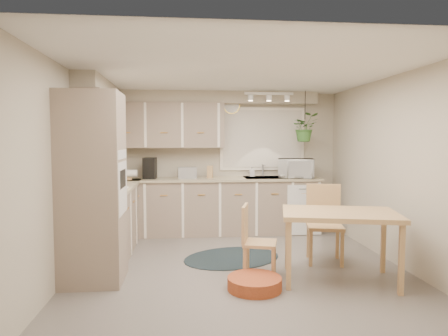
% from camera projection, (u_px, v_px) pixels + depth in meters
% --- Properties ---
extents(floor, '(4.20, 4.20, 0.00)m').
position_uv_depth(floor, '(238.00, 266.00, 5.00)').
color(floor, '#66605A').
rests_on(floor, ground).
extents(ceiling, '(4.20, 4.20, 0.00)m').
position_uv_depth(ceiling, '(239.00, 72.00, 4.84)').
color(ceiling, silver).
rests_on(ceiling, wall_back).
extents(wall_back, '(4.00, 0.04, 2.40)m').
position_uv_depth(wall_back, '(223.00, 162.00, 7.00)').
color(wall_back, '#AFA591').
rests_on(wall_back, floor).
extents(wall_front, '(4.00, 0.04, 2.40)m').
position_uv_depth(wall_front, '(278.00, 193.00, 2.83)').
color(wall_front, '#AFA591').
rests_on(wall_front, floor).
extents(wall_left, '(0.04, 4.20, 2.40)m').
position_uv_depth(wall_left, '(71.00, 172.00, 4.73)').
color(wall_left, '#AFA591').
rests_on(wall_left, floor).
extents(wall_right, '(0.04, 4.20, 2.40)m').
position_uv_depth(wall_right, '(393.00, 170.00, 5.11)').
color(wall_right, '#AFA591').
rests_on(wall_right, floor).
extents(base_cab_left, '(0.60, 1.85, 0.90)m').
position_uv_depth(base_cab_left, '(112.00, 219.00, 5.68)').
color(base_cab_left, gray).
rests_on(base_cab_left, floor).
extents(base_cab_back, '(3.60, 0.60, 0.90)m').
position_uv_depth(base_cab_back, '(213.00, 207.00, 6.74)').
color(base_cab_back, gray).
rests_on(base_cab_back, floor).
extents(counter_left, '(0.64, 1.89, 0.04)m').
position_uv_depth(counter_left, '(112.00, 187.00, 5.64)').
color(counter_left, tan).
rests_on(counter_left, base_cab_left).
extents(counter_back, '(3.64, 0.64, 0.04)m').
position_uv_depth(counter_back, '(213.00, 179.00, 6.70)').
color(counter_back, tan).
rests_on(counter_back, base_cab_back).
extents(oven_stack, '(0.65, 0.65, 2.10)m').
position_uv_depth(oven_stack, '(93.00, 188.00, 4.40)').
color(oven_stack, gray).
rests_on(oven_stack, floor).
extents(wall_oven_face, '(0.02, 0.56, 0.58)m').
position_uv_depth(wall_oven_face, '(122.00, 188.00, 4.43)').
color(wall_oven_face, white).
rests_on(wall_oven_face, oven_stack).
extents(upper_cab_left, '(0.35, 2.00, 0.75)m').
position_uv_depth(upper_cab_left, '(103.00, 123.00, 5.69)').
color(upper_cab_left, gray).
rests_on(upper_cab_left, wall_left).
extents(upper_cab_back, '(2.00, 0.35, 0.75)m').
position_uv_depth(upper_cab_back, '(164.00, 125.00, 6.69)').
color(upper_cab_back, gray).
rests_on(upper_cab_back, wall_back).
extents(soffit_left, '(0.30, 2.00, 0.20)m').
position_uv_depth(soffit_left, '(100.00, 89.00, 5.66)').
color(soffit_left, '#AFA591').
rests_on(soffit_left, wall_left).
extents(soffit_back, '(3.60, 0.30, 0.20)m').
position_uv_depth(soffit_back, '(212.00, 97.00, 6.76)').
color(soffit_back, '#AFA591').
rests_on(soffit_back, wall_back).
extents(cooktop, '(0.52, 0.58, 0.02)m').
position_uv_depth(cooktop, '(105.00, 190.00, 5.07)').
color(cooktop, white).
rests_on(cooktop, counter_left).
extents(range_hood, '(0.40, 0.60, 0.14)m').
position_uv_depth(range_hood, '(102.00, 154.00, 5.04)').
color(range_hood, white).
rests_on(range_hood, upper_cab_left).
extents(window_blinds, '(1.40, 0.02, 1.00)m').
position_uv_depth(window_blinds, '(262.00, 139.00, 7.01)').
color(window_blinds, silver).
rests_on(window_blinds, wall_back).
extents(window_frame, '(1.50, 0.02, 1.10)m').
position_uv_depth(window_frame, '(262.00, 139.00, 7.02)').
color(window_frame, white).
rests_on(window_frame, wall_back).
extents(sink, '(0.70, 0.48, 0.10)m').
position_uv_depth(sink, '(265.00, 180.00, 6.80)').
color(sink, '#9A9DA1').
rests_on(sink, counter_back).
extents(dishwasher_front, '(0.58, 0.02, 0.83)m').
position_uv_depth(dishwasher_front, '(305.00, 210.00, 6.58)').
color(dishwasher_front, white).
rests_on(dishwasher_front, base_cab_back).
extents(track_light_bar, '(0.80, 0.04, 0.04)m').
position_uv_depth(track_light_bar, '(269.00, 94.00, 6.45)').
color(track_light_bar, white).
rests_on(track_light_bar, ceiling).
extents(wall_clock, '(0.30, 0.03, 0.30)m').
position_uv_depth(wall_clock, '(231.00, 105.00, 6.92)').
color(wall_clock, gold).
rests_on(wall_clock, wall_back).
extents(dining_table, '(1.40, 1.10, 0.78)m').
position_uv_depth(dining_table, '(339.00, 246.00, 4.46)').
color(dining_table, tan).
rests_on(dining_table, floor).
extents(chair_left, '(0.48, 0.48, 0.83)m').
position_uv_depth(chair_left, '(260.00, 241.00, 4.60)').
color(chair_left, tan).
rests_on(chair_left, floor).
extents(chair_back, '(0.56, 0.56, 0.99)m').
position_uv_depth(chair_back, '(325.00, 224.00, 5.13)').
color(chair_back, tan).
rests_on(chair_back, floor).
extents(braided_rug, '(1.60, 1.41, 0.01)m').
position_uv_depth(braided_rug, '(232.00, 258.00, 5.34)').
color(braided_rug, black).
rests_on(braided_rug, floor).
extents(pet_bed, '(0.64, 0.64, 0.13)m').
position_uv_depth(pet_bed, '(254.00, 283.00, 4.21)').
color(pet_bed, '#AA4822').
rests_on(pet_bed, floor).
extents(microwave, '(0.64, 0.45, 0.40)m').
position_uv_depth(microwave, '(296.00, 166.00, 6.73)').
color(microwave, white).
rests_on(microwave, counter_back).
extents(soap_bottle, '(0.10, 0.19, 0.08)m').
position_uv_depth(soap_bottle, '(252.00, 175.00, 6.92)').
color(soap_bottle, white).
rests_on(soap_bottle, counter_back).
extents(hanging_plant, '(0.44, 0.49, 0.37)m').
position_uv_depth(hanging_plant, '(305.00, 131.00, 6.70)').
color(hanging_plant, '#376B2B').
rests_on(hanging_plant, ceiling).
extents(coffee_maker, '(0.22, 0.26, 0.35)m').
position_uv_depth(coffee_maker, '(150.00, 168.00, 6.59)').
color(coffee_maker, black).
rests_on(coffee_maker, counter_back).
extents(toaster, '(0.32, 0.19, 0.19)m').
position_uv_depth(toaster, '(187.00, 173.00, 6.68)').
color(toaster, '#9A9DA1').
rests_on(toaster, counter_back).
extents(knife_block, '(0.11, 0.11, 0.20)m').
position_uv_depth(knife_block, '(210.00, 172.00, 6.74)').
color(knife_block, tan).
rests_on(knife_block, counter_back).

